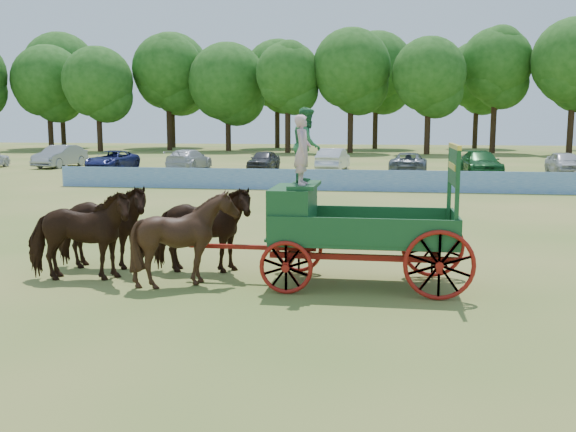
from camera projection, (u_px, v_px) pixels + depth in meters
The scene contains 9 objects.
ground at pixel (248, 276), 14.40m from camera, with size 160.00×160.00×0.00m, color #A4894A.
horse_lead_left at pixel (79, 235), 13.87m from camera, with size 1.08×2.38×2.01m, color #311A0D.
horse_lead_right at pixel (101, 227), 14.94m from camera, with size 1.08×2.38×2.01m, color #311A0D.
horse_wheel_left at pixel (186, 238), 13.50m from camera, with size 1.62×1.83×2.01m, color #311A0D.
horse_wheel_right at pixel (201, 230), 14.58m from camera, with size 1.08×2.38×2.01m, color #311A0D.
farm_dray at pixel (329, 208), 13.54m from camera, with size 6.00×2.00×3.74m.
sponsor_banner at pixel (305, 180), 32.07m from camera, with size 26.00×0.08×1.05m, color #205FAF.
parked_cars at pixel (285, 160), 44.09m from camera, with size 47.19×7.27×1.64m.
treeline at pixel (309, 72), 72.59m from camera, with size 90.35×24.26×14.49m.
Camera 1 is at (3.03, -13.74, 3.47)m, focal length 40.00 mm.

